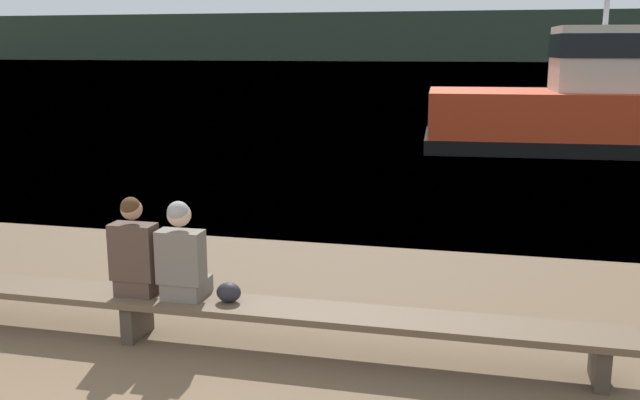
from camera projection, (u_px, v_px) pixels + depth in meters
name	position (u px, v px, depth m)	size (l,w,h in m)	color
water_surface	(475.00, 64.00, 124.44)	(240.00, 240.00, 0.00)	#386084
far_shoreline	(479.00, 37.00, 145.72)	(600.00, 12.00, 9.85)	#2D3D2D
bench_main	(136.00, 301.00, 6.79)	(8.96, 0.53, 0.43)	brown
person_left	(136.00, 254.00, 6.70)	(0.42, 0.42, 0.96)	#4C382D
person_right	(182.00, 256.00, 6.59)	(0.42, 0.43, 0.94)	#70665B
shopping_bag	(229.00, 292.00, 6.56)	(0.23, 0.18, 0.18)	#232328
tugboat_red	(596.00, 112.00, 19.10)	(9.09, 4.08, 6.02)	red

